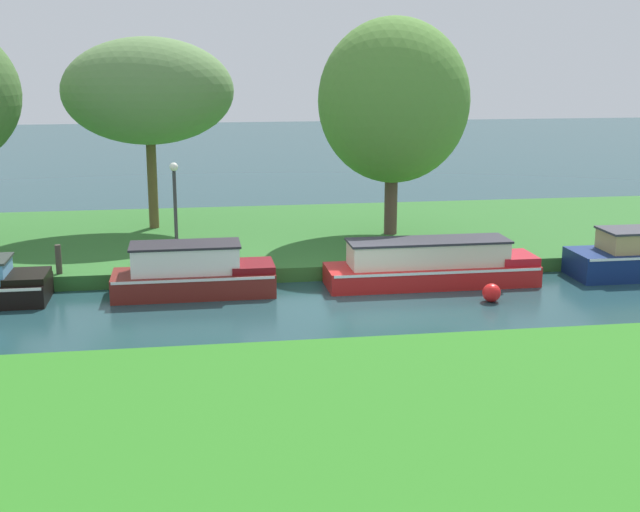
{
  "coord_description": "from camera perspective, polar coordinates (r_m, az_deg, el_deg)",
  "views": [
    {
      "loc": [
        -4.23,
        -20.34,
        6.03
      ],
      "look_at": [
        -0.89,
        1.2,
        0.9
      ],
      "focal_mm": 47.87,
      "sensor_mm": 36.0,
      "label": 1
    }
  ],
  "objects": [
    {
      "name": "lamp_post",
      "position": [
        24.34,
        -9.67,
        3.84
      ],
      "size": [
        0.24,
        0.24,
        2.73
      ],
      "color": "#333338",
      "rests_on": "riverbank_far"
    },
    {
      "name": "ground_plane",
      "position": [
        21.63,
        2.81,
        -2.96
      ],
      "size": [
        120.0,
        120.0,
        0.0
      ],
      "primitive_type": "plane",
      "color": "#1E4044"
    },
    {
      "name": "channel_buoy",
      "position": [
        21.83,
        11.39,
        -2.42
      ],
      "size": [
        0.47,
        0.47,
        0.47
      ],
      "primitive_type": "sphere",
      "color": "red",
      "rests_on": "ground_plane"
    },
    {
      "name": "riverbank_far",
      "position": [
        28.27,
        -0.02,
        1.34
      ],
      "size": [
        72.0,
        10.0,
        0.4
      ],
      "primitive_type": "cube",
      "color": "#306C2B",
      "rests_on": "ground_plane"
    },
    {
      "name": "mooring_post_far",
      "position": [
        23.54,
        -17.08,
        -0.21
      ],
      "size": [
        0.16,
        0.16,
        0.78
      ],
      "primitive_type": "cylinder",
      "color": "#433C32",
      "rests_on": "riverbank_far"
    },
    {
      "name": "mooring_post_near",
      "position": [
        23.3,
        -6.09,
        0.16
      ],
      "size": [
        0.16,
        0.16,
        0.77
      ],
      "primitive_type": "cylinder",
      "color": "#4F3129",
      "rests_on": "riverbank_far"
    },
    {
      "name": "maroon_dinghy",
      "position": [
        22.22,
        -8.47,
        -1.13
      ],
      "size": [
        4.14,
        1.54,
        1.35
      ],
      "color": "maroon",
      "rests_on": "ground_plane"
    },
    {
      "name": "riverbank_near",
      "position": [
        13.43,
        10.73,
        -12.72
      ],
      "size": [
        72.0,
        10.0,
        0.4
      ],
      "primitive_type": "cube",
      "color": "#2E7921",
      "rests_on": "ground_plane"
    },
    {
      "name": "willow_tree_right",
      "position": [
        27.1,
        4.96,
        10.29
      ],
      "size": [
        4.76,
        4.32,
        6.83
      ],
      "color": "brown",
      "rests_on": "riverbank_far"
    },
    {
      "name": "willow_tree_centre",
      "position": [
        28.52,
        -11.42,
        10.73
      ],
      "size": [
        5.52,
        3.66,
        6.24
      ],
      "color": "brown",
      "rests_on": "riverbank_far"
    },
    {
      "name": "red_barge",
      "position": [
        23.13,
        7.52,
        -0.6
      ],
      "size": [
        5.69,
        1.56,
        1.25
      ],
      "color": "red",
      "rests_on": "ground_plane"
    }
  ]
}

